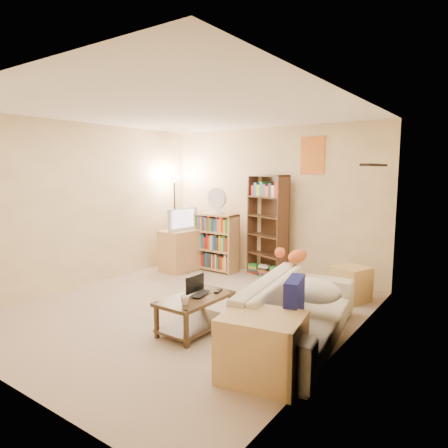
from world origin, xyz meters
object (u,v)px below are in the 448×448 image
Objects in this scene: laptop at (204,295)px; tv_stand at (181,250)px; sofa at (297,311)px; mug at (185,301)px; short_bookshelf at (216,242)px; desk_fan at (217,201)px; floor_lamp at (174,195)px; tabby_cat at (294,256)px; television at (180,219)px; end_cabinet at (262,347)px; side_table at (351,284)px; coffee_table at (195,309)px; tall_bookshelf at (267,223)px.

tv_stand is at bearing 33.77° from laptop.
sofa reaches higher than mug.
mug is 0.12× the size of short_bookshelf.
tv_stand is 0.66m from short_bookshelf.
mug is (0.02, -0.35, 0.03)m from laptop.
desk_fan is 0.92m from floor_lamp.
tabby_cat is at bearing -18.51° from floor_lamp.
tv_stand is at bearing -151.33° from desk_fan.
sofa is 3.31× the size of television.
mug is 3.00m from short_bookshelf.
mug is 3.02m from tv_stand.
sofa is 1.18m from mug.
desk_fan is at bearing 119.56° from mug.
tv_stand is 3.92m from end_cabinet.
sofa is 3.16m from desk_fan.
sofa reaches higher than laptop.
sofa is at bearing -62.41° from tabby_cat.
mug is at bearing -113.44° from side_table.
floor_lamp is at bearing 34.89° from laptop.
floor_lamp is 3.53× the size of side_table.
laptop is 0.49× the size of end_cabinet.
tabby_cat reaches higher than sofa.
television is (-2.57, 0.75, 0.20)m from tabby_cat.
desk_fan reaches higher than sofa.
end_cabinet is at bearing -46.34° from short_bookshelf.
sofa is 1.03m from laptop.
coffee_table is 0.53× the size of floor_lamp.
tv_stand is at bearing -140.08° from tall_bookshelf.
short_bookshelf is (-1.42, 2.33, 0.26)m from coffee_table.
coffee_table is 3.34m from floor_lamp.
desk_fan is (-1.98, 1.06, 0.54)m from tabby_cat.
tabby_cat is 0.57× the size of coffee_table.
television is 0.57m from floor_lamp.
sofa is 3.87m from floor_lamp.
tall_bookshelf reaches higher than television.
short_bookshelf reaches higher than coffee_table.
coffee_table is 2.75m from short_bookshelf.
sofa is 0.97m from tabby_cat.
short_bookshelf is 2.54m from side_table.
television is at bearing 132.27° from mug.
tall_bookshelf is 1.02× the size of floor_lamp.
laptop is at bearing -116.09° from tabby_cat.
desk_fan is (-1.45, 2.55, 0.82)m from mug.
short_bookshelf reaches higher than tv_stand.
television reaches higher than sofa.
mug is 0.07× the size of tall_bookshelf.
end_cabinet reaches higher than laptop.
floor_lamp reaches higher than laptop.
side_table is at bearing 66.56° from mug.
floor_lamp is at bearing 136.77° from coffee_table.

